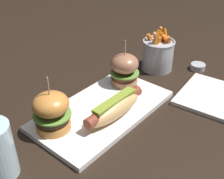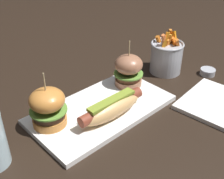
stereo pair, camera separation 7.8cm
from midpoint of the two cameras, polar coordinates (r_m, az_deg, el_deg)
The scene contains 8 objects.
ground_plane at distance 0.79m, azimuth 0.81°, elevation -4.42°, with size 3.00×3.00×0.00m, color black.
platter_main at distance 0.78m, azimuth 0.82°, elevation -4.01°, with size 0.38×0.21×0.01m, color white.
hot_dog at distance 0.73m, azimuth 2.97°, elevation -3.60°, with size 0.20×0.06×0.05m.
slider_left at distance 0.71m, azimuth -9.34°, elevation -3.50°, with size 0.09×0.09×0.14m.
slider_right at distance 0.86m, azimuth 5.86°, elevation 3.75°, with size 0.09×0.09×0.14m.
fries_bucket at distance 0.98m, azimuth 12.85°, elevation 6.24°, with size 0.11×0.11×0.14m.
sauce_ramekin at distance 1.02m, azimuth 20.32°, elevation 3.22°, with size 0.05×0.05×0.02m.
side_plate at distance 0.87m, azimuth 22.85°, elevation -2.87°, with size 0.19×0.19×0.01m, color white.
Camera 2 is at (-0.41, -0.48, 0.47)m, focal length 46.76 mm.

